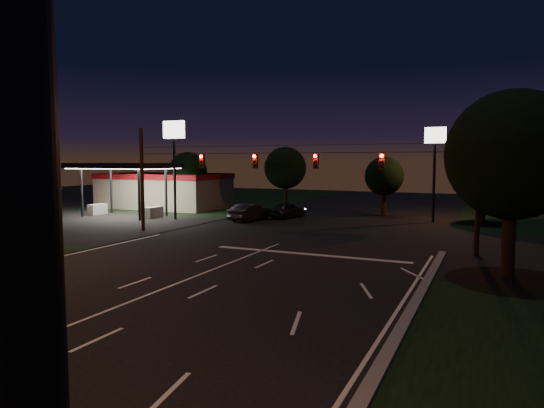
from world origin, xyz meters
The scene contains 18 objects.
ground centered at (0.00, 0.00, 0.00)m, with size 140.00×140.00×0.00m, color black.
cross_street_left centered at (-20.00, 16.00, 0.00)m, with size 20.00×16.00×0.02m, color black.
stop_bar centered at (3.00, 11.50, 0.01)m, with size 12.00×0.50×0.01m, color silver.
utility_pole_right centered at (12.00, 15.00, 0.00)m, with size 0.30×0.30×9.00m, color black.
utility_pole_left centered at (-12.00, 15.00, 0.00)m, with size 0.28×0.28×8.00m, color black.
signal_span centered at (0.00, 14.96, 5.50)m, with size 24.00×0.40×1.56m.
gas_station centered at (-21.86, 30.39, 2.38)m, with size 14.20×16.10×5.25m.
pole_sign_left_near centered at (-14.00, 22.00, 6.98)m, with size 2.20×0.30×9.10m.
pole_sign_left_far centered at (-26.00, 18.00, 7.61)m, with size 2.00×0.30×10.00m.
pole_sign_right centered at (8.00, 30.00, 6.24)m, with size 1.80×0.30×8.40m.
street_light_right_far centered at (11.24, 32.00, 5.24)m, with size 2.20×0.35×9.00m.
tree_right_near centered at (13.53, 10.17, 5.68)m, with size 6.00×6.00×8.76m.
tree_far_a centered at (-17.98, 30.12, 4.26)m, with size 4.20×4.20×6.42m.
tree_far_b centered at (-7.98, 34.13, 4.61)m, with size 4.60×4.60×6.98m.
tree_far_c centered at (3.02, 33.10, 3.90)m, with size 3.80×3.80×5.86m.
tree_far_d centered at (12.02, 31.13, 4.83)m, with size 4.80×4.80×7.30m.
car_oncoming_a centered at (-5.10, 27.70, 0.75)m, with size 1.77×4.39×1.50m, color black.
car_oncoming_b centered at (-7.32, 24.19, 0.78)m, with size 1.66×4.75×1.57m, color black.
Camera 1 is at (12.70, -14.95, 5.51)m, focal length 32.00 mm.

